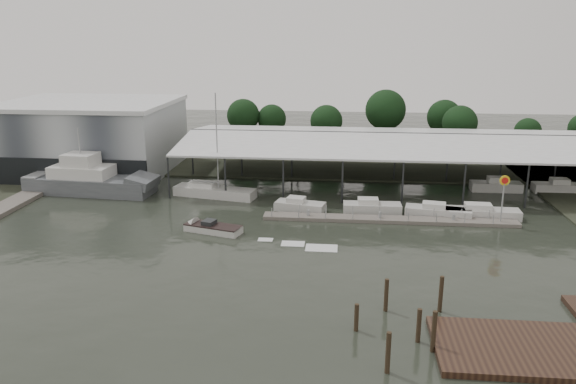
# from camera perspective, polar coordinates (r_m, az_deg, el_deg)

# --- Properties ---
(ground) EXTENTS (200.00, 200.00, 0.00)m
(ground) POSITION_cam_1_polar(r_m,az_deg,el_deg) (54.67, -4.95, -5.85)
(ground) COLOR #272C24
(ground) RESTS_ON ground
(land_strip_far) EXTENTS (140.00, 30.00, 0.30)m
(land_strip_far) POSITION_cam_1_polar(r_m,az_deg,el_deg) (94.54, -0.35, 3.61)
(land_strip_far) COLOR #313729
(land_strip_far) RESTS_ON ground
(land_strip_west) EXTENTS (20.00, 40.00, 0.30)m
(land_strip_west) POSITION_cam_1_polar(r_m,az_deg,el_deg) (96.17, -25.62, 2.24)
(land_strip_west) COLOR #313729
(land_strip_west) RESTS_ON ground
(storage_warehouse) EXTENTS (24.50, 20.50, 10.50)m
(storage_warehouse) POSITION_cam_1_polar(r_m,az_deg,el_deg) (89.50, -19.41, 5.39)
(storage_warehouse) COLOR #A5ACB0
(storage_warehouse) RESTS_ON ground
(covered_boat_shed) EXTENTS (58.24, 24.00, 6.96)m
(covered_boat_shed) POSITION_cam_1_polar(r_m,az_deg,el_deg) (79.48, 10.91, 5.40)
(covered_boat_shed) COLOR white
(covered_boat_shed) RESTS_ON ground
(trawler_dock) EXTENTS (3.00, 18.00, 0.50)m
(trawler_dock) POSITION_cam_1_polar(r_m,az_deg,el_deg) (77.77, -25.25, -0.53)
(trawler_dock) COLOR #6A635D
(trawler_dock) RESTS_ON ground
(floating_dock) EXTENTS (28.00, 2.00, 1.40)m
(floating_dock) POSITION_cam_1_polar(r_m,az_deg,el_deg) (63.36, 10.21, -2.77)
(floating_dock) COLOR #6A635D
(floating_dock) RESTS_ON ground
(shell_fuel_sign) EXTENTS (1.10, 0.18, 5.55)m
(shell_fuel_sign) POSITION_cam_1_polar(r_m,az_deg,el_deg) (64.43, 21.07, 0.18)
(shell_fuel_sign) COLOR #9A9D9F
(shell_fuel_sign) RESTS_ON ground
(boardwalk_platform) EXTENTS (15.00, 12.00, 0.50)m
(boardwalk_platform) POSITION_cam_1_polar(r_m,az_deg,el_deg) (42.66, 26.13, -13.83)
(boardwalk_platform) COLOR #372316
(boardwalk_platform) RESTS_ON ground
(grey_trawler) EXTENTS (17.49, 6.15, 8.84)m
(grey_trawler) POSITION_cam_1_polar(r_m,az_deg,el_deg) (77.44, -19.40, 1.06)
(grey_trawler) COLOR #595D63
(grey_trawler) RESTS_ON ground
(white_sailboat) EXTENTS (10.90, 4.71, 13.40)m
(white_sailboat) POSITION_cam_1_polar(r_m,az_deg,el_deg) (72.21, -7.57, 0.04)
(white_sailboat) COLOR silver
(white_sailboat) RESTS_ON ground
(speedboat_underway) EXTENTS (17.35, 6.77, 2.00)m
(speedboat_underway) POSITION_cam_1_polar(r_m,az_deg,el_deg) (59.77, -8.08, -3.63)
(speedboat_underway) COLOR silver
(speedboat_underway) RESTS_ON ground
(moored_cruiser_0) EXTENTS (6.09, 3.40, 1.70)m
(moored_cruiser_0) POSITION_cam_1_polar(r_m,az_deg,el_deg) (65.94, 1.19, -1.39)
(moored_cruiser_0) COLOR silver
(moored_cruiser_0) RESTS_ON ground
(moored_cruiser_1) EXTENTS (6.74, 2.36, 1.70)m
(moored_cruiser_1) POSITION_cam_1_polar(r_m,az_deg,el_deg) (66.15, 8.48, -1.51)
(moored_cruiser_1) COLOR silver
(moored_cruiser_1) RESTS_ON ground
(moored_cruiser_2) EXTENTS (7.61, 3.52, 1.70)m
(moored_cruiser_2) POSITION_cam_1_polar(r_m,az_deg,el_deg) (65.99, 14.95, -1.93)
(moored_cruiser_2) COLOR silver
(moored_cruiser_2) RESTS_ON ground
(moored_cruiser_3) EXTENTS (8.38, 2.56, 1.70)m
(moored_cruiser_3) POSITION_cam_1_polar(r_m,az_deg,el_deg) (67.07, 19.05, -1.99)
(moored_cruiser_3) COLOR silver
(moored_cruiser_3) RESTS_ON ground
(mooring_pilings) EXTENTS (6.62, 8.70, 3.52)m
(mooring_pilings) POSITION_cam_1_polar(r_m,az_deg,el_deg) (40.42, 11.90, -12.80)
(mooring_pilings) COLOR #36281B
(mooring_pilings) RESTS_ON ground
(horizon_tree_line) EXTENTS (68.32, 11.53, 10.66)m
(horizon_tree_line) POSITION_cam_1_polar(r_m,az_deg,el_deg) (100.22, 11.83, 7.30)
(horizon_tree_line) COLOR black
(horizon_tree_line) RESTS_ON ground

